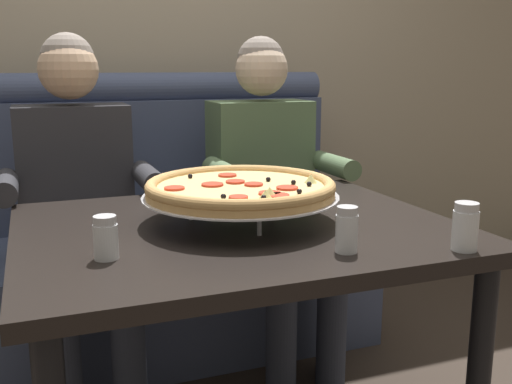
{
  "coord_description": "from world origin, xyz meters",
  "views": [
    {
      "loc": [
        -0.5,
        -1.46,
        1.16
      ],
      "look_at": [
        0.06,
        0.0,
        0.82
      ],
      "focal_mm": 41.31,
      "sensor_mm": 36.0,
      "label": 1
    }
  ],
  "objects_px": {
    "dining_table": "(238,255)",
    "shaker_oregano": "(106,241)",
    "diner_left": "(78,195)",
    "shaker_pepper_flakes": "(347,233)",
    "diner_right": "(269,181)",
    "shaker_parmesan": "(465,230)",
    "booth_bench": "(167,247)",
    "pizza": "(241,189)"
  },
  "relations": [
    {
      "from": "diner_right",
      "to": "pizza",
      "type": "bearing_deg",
      "value": -118.28
    },
    {
      "from": "diner_left",
      "to": "pizza",
      "type": "xyz_separation_m",
      "value": [
        0.38,
        -0.65,
        0.12
      ]
    },
    {
      "from": "shaker_parmesan",
      "to": "shaker_pepper_flakes",
      "type": "xyz_separation_m",
      "value": [
        -0.26,
        0.09,
        -0.0
      ]
    },
    {
      "from": "booth_bench",
      "to": "shaker_oregano",
      "type": "distance_m",
      "value": 1.23
    },
    {
      "from": "dining_table",
      "to": "shaker_pepper_flakes",
      "type": "distance_m",
      "value": 0.38
    },
    {
      "from": "shaker_parmesan",
      "to": "shaker_pepper_flakes",
      "type": "relative_size",
      "value": 1.05
    },
    {
      "from": "booth_bench",
      "to": "pizza",
      "type": "bearing_deg",
      "value": -89.0
    },
    {
      "from": "dining_table",
      "to": "shaker_oregano",
      "type": "xyz_separation_m",
      "value": [
        -0.37,
        -0.18,
        0.13
      ]
    },
    {
      "from": "pizza",
      "to": "shaker_parmesan",
      "type": "relative_size",
      "value": 4.73
    },
    {
      "from": "dining_table",
      "to": "shaker_pepper_flakes",
      "type": "height_order",
      "value": "shaker_pepper_flakes"
    },
    {
      "from": "diner_left",
      "to": "shaker_pepper_flakes",
      "type": "distance_m",
      "value": 1.12
    },
    {
      "from": "shaker_oregano",
      "to": "shaker_pepper_flakes",
      "type": "relative_size",
      "value": 0.91
    },
    {
      "from": "shaker_oregano",
      "to": "dining_table",
      "type": "bearing_deg",
      "value": 25.59
    },
    {
      "from": "diner_left",
      "to": "diner_right",
      "type": "height_order",
      "value": "same"
    },
    {
      "from": "booth_bench",
      "to": "diner_left",
      "type": "relative_size",
      "value": 1.28
    },
    {
      "from": "dining_table",
      "to": "diner_right",
      "type": "height_order",
      "value": "diner_right"
    },
    {
      "from": "shaker_pepper_flakes",
      "to": "pizza",
      "type": "bearing_deg",
      "value": 112.02
    },
    {
      "from": "dining_table",
      "to": "diner_left",
      "type": "bearing_deg",
      "value": 118.8
    },
    {
      "from": "pizza",
      "to": "shaker_pepper_flakes",
      "type": "relative_size",
      "value": 4.99
    },
    {
      "from": "shaker_parmesan",
      "to": "shaker_oregano",
      "type": "relative_size",
      "value": 1.15
    },
    {
      "from": "shaker_parmesan",
      "to": "shaker_pepper_flakes",
      "type": "height_order",
      "value": "shaker_parmesan"
    },
    {
      "from": "dining_table",
      "to": "diner_left",
      "type": "xyz_separation_m",
      "value": [
        -0.37,
        0.67,
        0.06
      ]
    },
    {
      "from": "dining_table",
      "to": "shaker_parmesan",
      "type": "height_order",
      "value": "shaker_parmesan"
    },
    {
      "from": "diner_left",
      "to": "shaker_parmesan",
      "type": "relative_size",
      "value": 11.22
    },
    {
      "from": "shaker_pepper_flakes",
      "to": "shaker_oregano",
      "type": "bearing_deg",
      "value": 164.27
    },
    {
      "from": "dining_table",
      "to": "diner_right",
      "type": "relative_size",
      "value": 0.91
    },
    {
      "from": "shaker_parmesan",
      "to": "shaker_pepper_flakes",
      "type": "distance_m",
      "value": 0.28
    },
    {
      "from": "booth_bench",
      "to": "shaker_pepper_flakes",
      "type": "height_order",
      "value": "booth_bench"
    },
    {
      "from": "diner_right",
      "to": "shaker_pepper_flakes",
      "type": "relative_size",
      "value": 11.83
    },
    {
      "from": "booth_bench",
      "to": "shaker_parmesan",
      "type": "relative_size",
      "value": 14.35
    },
    {
      "from": "booth_bench",
      "to": "dining_table",
      "type": "height_order",
      "value": "booth_bench"
    },
    {
      "from": "pizza",
      "to": "shaker_parmesan",
      "type": "distance_m",
      "value": 0.59
    },
    {
      "from": "booth_bench",
      "to": "shaker_oregano",
      "type": "relative_size",
      "value": 16.55
    },
    {
      "from": "booth_bench",
      "to": "shaker_parmesan",
      "type": "height_order",
      "value": "booth_bench"
    },
    {
      "from": "shaker_oregano",
      "to": "pizza",
      "type": "bearing_deg",
      "value": 26.5
    },
    {
      "from": "diner_left",
      "to": "diner_right",
      "type": "relative_size",
      "value": 1.0
    },
    {
      "from": "shaker_pepper_flakes",
      "to": "dining_table",
      "type": "bearing_deg",
      "value": 115.31
    },
    {
      "from": "diner_left",
      "to": "diner_right",
      "type": "bearing_deg",
      "value": 0.0
    },
    {
      "from": "shaker_parmesan",
      "to": "diner_right",
      "type": "bearing_deg",
      "value": 92.66
    },
    {
      "from": "shaker_oregano",
      "to": "shaker_pepper_flakes",
      "type": "xyz_separation_m",
      "value": [
        0.52,
        -0.15,
        0.0
      ]
    },
    {
      "from": "dining_table",
      "to": "pizza",
      "type": "bearing_deg",
      "value": 43.48
    },
    {
      "from": "dining_table",
      "to": "diner_left",
      "type": "distance_m",
      "value": 0.76
    }
  ]
}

